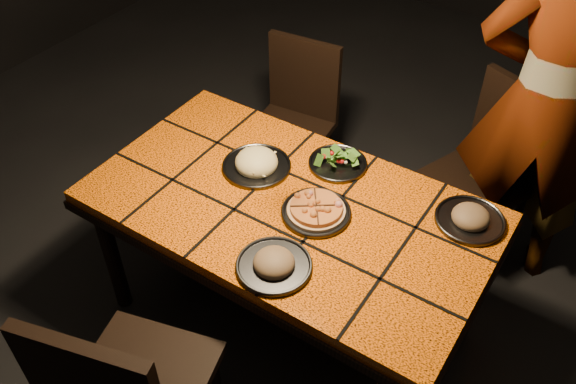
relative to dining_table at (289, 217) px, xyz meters
The scene contains 10 objects.
room_shell 0.83m from the dining_table, ahead, with size 6.04×7.04×3.08m.
dining_table is the anchor object (origin of this frame).
chair_far_left 0.97m from the dining_table, 121.03° to the left, with size 0.45×0.45×0.90m.
chair_far_right 1.10m from the dining_table, 60.43° to the left, with size 0.56×0.56×0.95m.
diner 1.21m from the dining_table, 53.70° to the left, with size 0.68×0.45×1.88m, color brown.
plate_pizza 0.16m from the dining_table, ahead, with size 0.32×0.32×0.04m.
plate_pasta 0.28m from the dining_table, 155.50° to the left, with size 0.29×0.29×0.10m.
plate_salad 0.33m from the dining_table, 81.65° to the left, with size 0.25×0.25×0.07m.
plate_mushroom_a 0.36m from the dining_table, 65.77° to the right, with size 0.28×0.28×0.09m.
plate_mushroom_b 0.71m from the dining_table, 24.65° to the left, with size 0.27×0.27×0.09m.
Camera 1 is at (0.96, -1.47, 2.42)m, focal length 38.00 mm.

